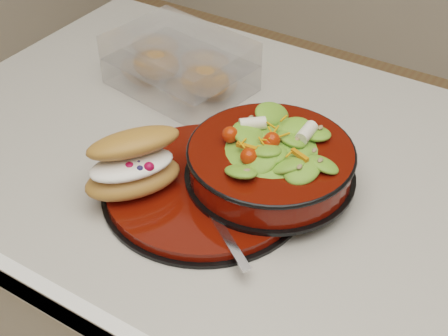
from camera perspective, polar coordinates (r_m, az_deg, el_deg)
The scene contains 5 objects.
dinner_plate at distance 0.91m, azimuth -1.71°, elevation -1.74°, with size 0.30×0.30×0.02m.
salad_bowl at distance 0.90m, azimuth 4.31°, elevation 1.13°, with size 0.25×0.25×0.10m.
croissant at distance 0.88m, azimuth -8.18°, elevation 0.35°, with size 0.14×0.17×0.08m.
fork at distance 0.84m, azimuth -0.51°, elevation -5.14°, with size 0.15×0.11×0.00m.
pastry_box at distance 1.14m, azimuth -4.04°, elevation 9.38°, with size 0.26×0.21×0.09m.
Camera 1 is at (0.32, -0.67, 1.51)m, focal length 50.00 mm.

